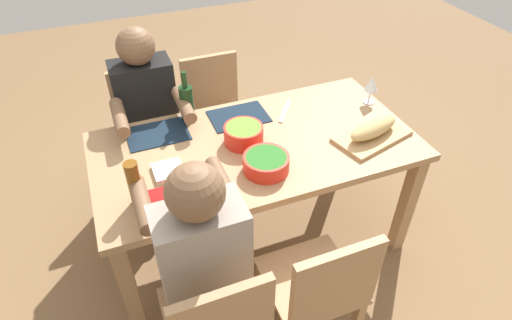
{
  "coord_description": "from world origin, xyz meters",
  "views": [
    {
      "loc": [
        0.65,
        1.64,
        2.08
      ],
      "look_at": [
        0.0,
        0.0,
        0.63
      ],
      "focal_mm": 30.05,
      "sensor_mm": 36.0,
      "label": 1
    }
  ],
  "objects_px": {
    "beer_bottle": "(135,183)",
    "cutting_board": "(372,136)",
    "chair_far_center": "(320,289)",
    "chair_near_center": "(216,112)",
    "diner_far_right": "(201,257)",
    "serving_bowl_salad": "(244,134)",
    "chair_near_right": "(149,126)",
    "wine_bottle": "(187,102)",
    "bread_loaf": "(374,128)",
    "napkin_stack": "(168,171)",
    "diner_near_right": "(149,112)",
    "dining_table": "(256,157)",
    "wine_glass": "(372,85)",
    "serving_bowl_greens": "(266,162)"
  },
  "relations": [
    {
      "from": "napkin_stack",
      "to": "serving_bowl_greens",
      "type": "bearing_deg",
      "value": 161.24
    },
    {
      "from": "chair_near_right",
      "to": "bread_loaf",
      "type": "height_order",
      "value": "same"
    },
    {
      "from": "wine_bottle",
      "to": "cutting_board",
      "type": "bearing_deg",
      "value": 148.25
    },
    {
      "from": "chair_far_center",
      "to": "beer_bottle",
      "type": "distance_m",
      "value": 0.91
    },
    {
      "from": "diner_far_right",
      "to": "napkin_stack",
      "type": "relative_size",
      "value": 8.57
    },
    {
      "from": "chair_far_center",
      "to": "diner_far_right",
      "type": "relative_size",
      "value": 0.71
    },
    {
      "from": "chair_far_center",
      "to": "chair_near_right",
      "type": "xyz_separation_m",
      "value": [
        0.46,
        -1.5,
        0.0
      ]
    },
    {
      "from": "serving_bowl_greens",
      "to": "wine_glass",
      "type": "relative_size",
      "value": 1.34
    },
    {
      "from": "dining_table",
      "to": "napkin_stack",
      "type": "height_order",
      "value": "napkin_stack"
    },
    {
      "from": "chair_near_right",
      "to": "napkin_stack",
      "type": "xyz_separation_m",
      "value": [
        0.01,
        0.81,
        0.27
      ]
    },
    {
      "from": "chair_near_right",
      "to": "wine_glass",
      "type": "xyz_separation_m",
      "value": [
        -1.22,
        0.62,
        0.37
      ]
    },
    {
      "from": "diner_far_right",
      "to": "serving_bowl_salad",
      "type": "xyz_separation_m",
      "value": [
        -0.4,
        -0.6,
        0.1
      ]
    },
    {
      "from": "bread_loaf",
      "to": "chair_near_center",
      "type": "bearing_deg",
      "value": -57.63
    },
    {
      "from": "dining_table",
      "to": "diner_near_right",
      "type": "relative_size",
      "value": 1.39
    },
    {
      "from": "serving_bowl_salad",
      "to": "wine_bottle",
      "type": "relative_size",
      "value": 0.7
    },
    {
      "from": "chair_far_center",
      "to": "chair_near_right",
      "type": "height_order",
      "value": "same"
    },
    {
      "from": "wine_glass",
      "to": "beer_bottle",
      "type": "bearing_deg",
      "value": 13.58
    },
    {
      "from": "cutting_board",
      "to": "chair_near_center",
      "type": "bearing_deg",
      "value": -57.63
    },
    {
      "from": "chair_far_center",
      "to": "napkin_stack",
      "type": "bearing_deg",
      "value": -55.54
    },
    {
      "from": "diner_far_right",
      "to": "serving_bowl_salad",
      "type": "bearing_deg",
      "value": -123.88
    },
    {
      "from": "beer_bottle",
      "to": "cutting_board",
      "type": "bearing_deg",
      "value": -178.57
    },
    {
      "from": "beer_bottle",
      "to": "serving_bowl_greens",
      "type": "bearing_deg",
      "value": 179.58
    },
    {
      "from": "diner_far_right",
      "to": "chair_near_right",
      "type": "xyz_separation_m",
      "value": [
        0.0,
        -1.31,
        -0.21
      ]
    },
    {
      "from": "wine_bottle",
      "to": "beer_bottle",
      "type": "distance_m",
      "value": 0.67
    },
    {
      "from": "cutting_board",
      "to": "chair_near_right",
      "type": "bearing_deg",
      "value": -41.54
    },
    {
      "from": "chair_near_center",
      "to": "serving_bowl_salad",
      "type": "distance_m",
      "value": 0.78
    },
    {
      "from": "serving_bowl_salad",
      "to": "bread_loaf",
      "type": "bearing_deg",
      "value": 161.87
    },
    {
      "from": "chair_far_center",
      "to": "beer_bottle",
      "type": "relative_size",
      "value": 3.86
    },
    {
      "from": "cutting_board",
      "to": "beer_bottle",
      "type": "distance_m",
      "value": 1.23
    },
    {
      "from": "chair_near_right",
      "to": "cutting_board",
      "type": "bearing_deg",
      "value": 138.46
    },
    {
      "from": "chair_far_center",
      "to": "diner_near_right",
      "type": "distance_m",
      "value": 1.41
    },
    {
      "from": "chair_far_center",
      "to": "bread_loaf",
      "type": "xyz_separation_m",
      "value": [
        -0.59,
        -0.57,
        0.32
      ]
    },
    {
      "from": "napkin_stack",
      "to": "bread_loaf",
      "type": "bearing_deg",
      "value": 173.8
    },
    {
      "from": "cutting_board",
      "to": "beer_bottle",
      "type": "xyz_separation_m",
      "value": [
        1.22,
        0.03,
        0.1
      ]
    },
    {
      "from": "bread_loaf",
      "to": "diner_near_right",
      "type": "bearing_deg",
      "value": -35.38
    },
    {
      "from": "wine_bottle",
      "to": "beer_bottle",
      "type": "relative_size",
      "value": 1.32
    },
    {
      "from": "diner_far_right",
      "to": "cutting_board",
      "type": "bearing_deg",
      "value": -159.53
    },
    {
      "from": "bread_loaf",
      "to": "napkin_stack",
      "type": "distance_m",
      "value": 1.07
    },
    {
      "from": "diner_near_right",
      "to": "napkin_stack",
      "type": "xyz_separation_m",
      "value": [
        0.01,
        0.63,
        0.05
      ]
    },
    {
      "from": "chair_near_center",
      "to": "beer_bottle",
      "type": "relative_size",
      "value": 3.86
    },
    {
      "from": "serving_bowl_greens",
      "to": "beer_bottle",
      "type": "distance_m",
      "value": 0.61
    },
    {
      "from": "dining_table",
      "to": "serving_bowl_salad",
      "type": "relative_size",
      "value": 8.21
    },
    {
      "from": "chair_far_center",
      "to": "chair_near_center",
      "type": "distance_m",
      "value": 1.5
    },
    {
      "from": "chair_near_center",
      "to": "cutting_board",
      "type": "height_order",
      "value": "chair_near_center"
    },
    {
      "from": "serving_bowl_salad",
      "to": "wine_bottle",
      "type": "height_order",
      "value": "wine_bottle"
    },
    {
      "from": "chair_far_center",
      "to": "beer_bottle",
      "type": "bearing_deg",
      "value": -40.46
    },
    {
      "from": "chair_near_center",
      "to": "serving_bowl_greens",
      "type": "xyz_separation_m",
      "value": [
        0.03,
        0.96,
        0.3
      ]
    },
    {
      "from": "beer_bottle",
      "to": "napkin_stack",
      "type": "relative_size",
      "value": 1.57
    },
    {
      "from": "bread_loaf",
      "to": "serving_bowl_salad",
      "type": "bearing_deg",
      "value": -18.13
    },
    {
      "from": "dining_table",
      "to": "serving_bowl_salad",
      "type": "height_order",
      "value": "serving_bowl_salad"
    }
  ]
}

